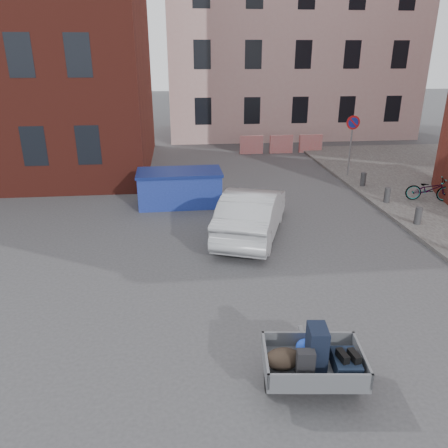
{
  "coord_description": "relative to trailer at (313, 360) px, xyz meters",
  "views": [
    {
      "loc": [
        -1.61,
        -9.02,
        5.26
      ],
      "look_at": [
        -0.48,
        1.54,
        1.1
      ],
      "focal_mm": 35.0,
      "sensor_mm": 36.0,
      "label": 1
    }
  ],
  "objects": [
    {
      "name": "no_parking_sign",
      "position": [
        5.56,
        12.9,
        1.41
      ],
      "size": [
        0.6,
        0.09,
        2.65
      ],
      "color": "gray",
      "rests_on": "sidewalk"
    },
    {
      "name": "trailer",
      "position": [
        0.0,
        0.0,
        0.0
      ],
      "size": [
        1.71,
        1.88,
        1.2
      ],
      "rotation": [
        0.0,
        0.0,
        -0.11
      ],
      "color": "black",
      "rests_on": "ground"
    },
    {
      "name": "building_pink",
      "position": [
        5.56,
        25.42,
        6.39
      ],
      "size": [
        16.0,
        8.0,
        14.0
      ],
      "primitive_type": "cube",
      "color": "#CEA29F",
      "rests_on": "ground"
    },
    {
      "name": "bollards",
      "position": [
        5.56,
        6.82,
        -0.21
      ],
      "size": [
        0.22,
        9.02,
        0.55
      ],
      "color": "#3A3A3D",
      "rests_on": "sidewalk"
    },
    {
      "name": "bicycle",
      "position": [
        7.2,
        9.07,
        -0.05
      ],
      "size": [
        1.76,
        0.98,
        0.88
      ],
      "primitive_type": "imported",
      "rotation": [
        0.0,
        0.0,
        1.32
      ],
      "color": "black",
      "rests_on": "sidewalk"
    },
    {
      "name": "building_brick",
      "position": [
        -9.44,
        16.42,
        6.39
      ],
      "size": [
        12.0,
        10.0,
        14.0
      ],
      "primitive_type": "cube",
      "color": "#591E16",
      "rests_on": "ground"
    },
    {
      "name": "barriers",
      "position": [
        3.76,
        18.42,
        -0.11
      ],
      "size": [
        4.7,
        0.18,
        1.0
      ],
      "color": "red",
      "rests_on": "ground"
    },
    {
      "name": "ground",
      "position": [
        -0.44,
        3.42,
        -0.61
      ],
      "size": [
        120.0,
        120.0,
        0.0
      ],
      "primitive_type": "plane",
      "color": "#38383A",
      "rests_on": "ground"
    },
    {
      "name": "dumpster",
      "position": [
        -2.03,
        9.92,
        0.04
      ],
      "size": [
        3.1,
        1.64,
        1.29
      ],
      "rotation": [
        0.0,
        0.0,
        0.02
      ],
      "color": "navy",
      "rests_on": "ground"
    },
    {
      "name": "silver_car",
      "position": [
        0.13,
        6.76,
        0.13
      ],
      "size": [
        2.99,
        4.76,
        1.48
      ],
      "primitive_type": "imported",
      "rotation": [
        0.0,
        0.0,
        2.8
      ],
      "color": "#A3A6AA",
      "rests_on": "ground"
    }
  ]
}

